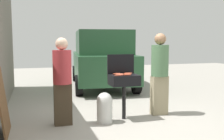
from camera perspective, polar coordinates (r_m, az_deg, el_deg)
The scene contains 22 objects.
ground_plane at distance 5.58m, azimuth 3.01°, elevation -10.84°, with size 24.00×24.00×0.00m, color #9E998E.
bbq_grill at distance 5.46m, azimuth 2.66°, elevation -2.57°, with size 0.60×0.44×0.95m.
grill_lid_open at distance 5.63m, azimuth 1.92°, elevation 1.33°, with size 0.60×0.05×0.42m, color black.
hot_dog_0 at distance 5.48m, azimuth 0.87°, elevation -0.87°, with size 0.03×0.03×0.13m, color #AD4228.
hot_dog_1 at distance 5.29m, azimuth 1.79°, elevation -1.13°, with size 0.03×0.03×0.13m, color #B74C33.
hot_dog_2 at distance 5.46m, azimuth 1.81°, elevation -0.90°, with size 0.03×0.03×0.13m, color #C6593D.
hot_dog_3 at distance 5.41m, azimuth 3.56°, elevation -0.97°, with size 0.03×0.03×0.13m, color #C6593D.
hot_dog_4 at distance 5.39m, azimuth 1.84°, elevation -0.99°, with size 0.03×0.03×0.13m, color #B74C33.
hot_dog_5 at distance 5.47m, azimuth 3.21°, elevation -0.89°, with size 0.03×0.03×0.13m, color #AD4228.
hot_dog_6 at distance 5.41m, azimuth 1.52°, elevation -0.96°, with size 0.03×0.03×0.13m, color #C6593D.
hot_dog_7 at distance 5.60m, azimuth 3.47°, elevation -0.72°, with size 0.03×0.03×0.13m, color #AD4228.
hot_dog_8 at distance 5.57m, azimuth 3.78°, elevation -0.76°, with size 0.03×0.03×0.13m, color #C6593D.
hot_dog_9 at distance 5.36m, azimuth 2.11°, elevation -1.03°, with size 0.03×0.03×0.13m, color #B74C33.
hot_dog_10 at distance 5.52m, azimuth 1.15°, elevation -0.81°, with size 0.03×0.03×0.13m, color #B74C33.
hot_dog_11 at distance 5.52m, azimuth 3.28°, elevation -0.82°, with size 0.03×0.03×0.13m, color #AD4228.
hot_dog_12 at distance 5.24m, azimuth 1.29°, elevation -1.19°, with size 0.03×0.03×0.13m, color #B74C33.
hot_dog_13 at distance 5.33m, azimuth 3.43°, elevation -1.07°, with size 0.03×0.03×0.13m, color #AD4228.
propane_tank at distance 5.32m, azimuth -1.64°, elevation -8.10°, with size 0.32×0.32×0.62m.
person_left at distance 5.13m, azimuth -10.86°, elevation -1.77°, with size 0.36×0.36×1.72m.
person_right at distance 5.88m, azimuth 10.44°, elevation -0.19°, with size 0.38×0.38×1.82m.
parked_minivan at distance 9.45m, azimuth -2.29°, elevation 2.48°, with size 2.47×4.60×2.02m.
leaning_board at distance 4.93m, azimuth -22.92°, elevation -6.51°, with size 0.03×0.90×1.18m, color brown.
Camera 1 is at (-1.85, -5.00, 1.63)m, focal length 41.59 mm.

